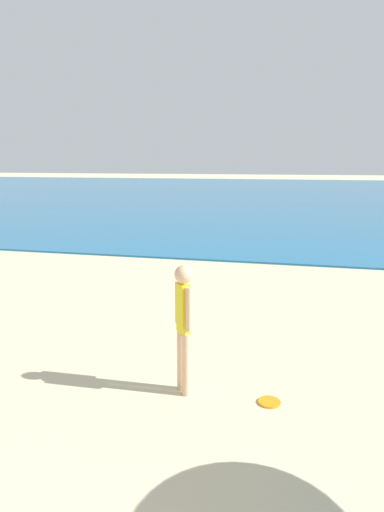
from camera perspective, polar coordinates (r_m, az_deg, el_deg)
name	(u,v)px	position (r m, az deg, el deg)	size (l,w,h in m)	color
water	(272,192)	(43.00, 10.34, 8.09)	(160.00, 60.00, 0.06)	#1E6B9E
person_standing	(184,322)	(5.69, -1.09, -8.54)	(0.29, 0.32, 1.72)	#DDAD84
frisbee	(269,402)	(5.95, 9.99, -18.12)	(0.28, 0.28, 0.03)	orange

